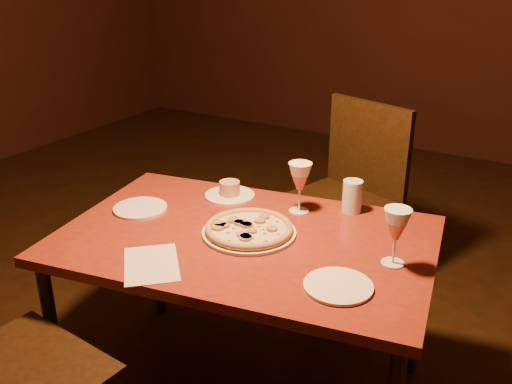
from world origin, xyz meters
The scene contains 10 objects.
dining_table centered at (0.20, 0.17, 0.63)m, with size 1.41×1.03×0.69m.
chair_far centered at (0.23, 1.04, 0.54)m, with size 0.58×0.58×0.96m.
pizza_plate centered at (0.20, 0.19, 0.71)m, with size 0.33×0.33×0.04m.
ramekin_saucer centered at (-0.04, 0.43, 0.71)m, with size 0.20×0.20×0.06m.
wine_glass_far centered at (0.27, 0.44, 0.79)m, with size 0.09×0.09×0.20m, color #CD6F55, non-canonical shape.
wine_glass_right centered at (0.70, 0.24, 0.78)m, with size 0.09×0.09×0.19m, color #CD6F55, non-canonical shape.
water_tumbler centered at (0.44, 0.55, 0.75)m, with size 0.07×0.07×0.12m, color silver.
side_plate_left centered at (-0.26, 0.15, 0.69)m, with size 0.20×0.20×0.01m, color white.
side_plate_near centered at (0.61, 0.02, 0.69)m, with size 0.21×0.21×0.01m, color white.
menu_card centered at (0.05, -0.15, 0.69)m, with size 0.17×0.25×0.00m, color beige.
Camera 1 is at (1.13, -1.34, 1.60)m, focal length 40.00 mm.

